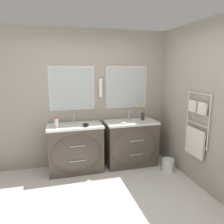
{
  "coord_description": "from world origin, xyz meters",
  "views": [
    {
      "loc": [
        -0.59,
        -2.44,
        1.88
      ],
      "look_at": [
        0.4,
        1.19,
        1.12
      ],
      "focal_mm": 35.0,
      "sensor_mm": 36.0,
      "label": 1
    }
  ],
  "objects_px": {
    "amenity_bowl": "(86,125)",
    "waste_bin": "(168,165)",
    "flower_vase": "(143,114)",
    "vanity_right": "(131,143)",
    "vanity_left": "(76,148)",
    "toiletry_bottle": "(57,123)"
  },
  "relations": [
    {
      "from": "vanity_right",
      "to": "flower_vase",
      "type": "bearing_deg",
      "value": 16.97
    },
    {
      "from": "vanity_left",
      "to": "amenity_bowl",
      "type": "bearing_deg",
      "value": -30.52
    },
    {
      "from": "vanity_right",
      "to": "toiletry_bottle",
      "type": "relative_size",
      "value": 5.55
    },
    {
      "from": "vanity_right",
      "to": "flower_vase",
      "type": "height_order",
      "value": "flower_vase"
    },
    {
      "from": "flower_vase",
      "to": "waste_bin",
      "type": "bearing_deg",
      "value": -60.61
    },
    {
      "from": "amenity_bowl",
      "to": "waste_bin",
      "type": "distance_m",
      "value": 1.69
    },
    {
      "from": "vanity_left",
      "to": "toiletry_bottle",
      "type": "distance_m",
      "value": 0.6
    },
    {
      "from": "toiletry_bottle",
      "to": "waste_bin",
      "type": "relative_size",
      "value": 0.76
    },
    {
      "from": "vanity_left",
      "to": "flower_vase",
      "type": "bearing_deg",
      "value": 3.43
    },
    {
      "from": "vanity_right",
      "to": "amenity_bowl",
      "type": "relative_size",
      "value": 9.3
    },
    {
      "from": "amenity_bowl",
      "to": "flower_vase",
      "type": "relative_size",
      "value": 0.35
    },
    {
      "from": "vanity_right",
      "to": "toiletry_bottle",
      "type": "xyz_separation_m",
      "value": [
        -1.39,
        -0.05,
        0.51
      ]
    },
    {
      "from": "amenity_bowl",
      "to": "vanity_left",
      "type": "bearing_deg",
      "value": 149.48
    },
    {
      "from": "waste_bin",
      "to": "amenity_bowl",
      "type": "bearing_deg",
      "value": 166.64
    },
    {
      "from": "vanity_right",
      "to": "flower_vase",
      "type": "relative_size",
      "value": 3.22
    },
    {
      "from": "waste_bin",
      "to": "flower_vase",
      "type": "bearing_deg",
      "value": 119.39
    },
    {
      "from": "amenity_bowl",
      "to": "waste_bin",
      "type": "xyz_separation_m",
      "value": [
        1.46,
        -0.35,
        -0.78
      ]
    },
    {
      "from": "vanity_right",
      "to": "vanity_left",
      "type": "bearing_deg",
      "value": 180.0
    },
    {
      "from": "vanity_left",
      "to": "waste_bin",
      "type": "height_order",
      "value": "vanity_left"
    },
    {
      "from": "vanity_right",
      "to": "waste_bin",
      "type": "xyz_separation_m",
      "value": [
        0.56,
        -0.45,
        -0.32
      ]
    },
    {
      "from": "toiletry_bottle",
      "to": "flower_vase",
      "type": "height_order",
      "value": "flower_vase"
    },
    {
      "from": "vanity_right",
      "to": "toiletry_bottle",
      "type": "distance_m",
      "value": 1.48
    }
  ]
}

